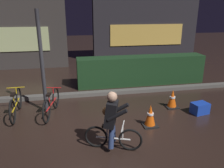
{
  "coord_description": "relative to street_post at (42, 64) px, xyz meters",
  "views": [
    {
      "loc": [
        -0.83,
        -4.79,
        2.74
      ],
      "look_at": [
        0.2,
        0.6,
        0.9
      ],
      "focal_mm": 36.16,
      "sensor_mm": 36.0,
      "label": 1
    }
  ],
  "objects": [
    {
      "name": "storefront_right",
      "position": [
        4.87,
        6.0,
        0.94
      ],
      "size": [
        5.72,
        0.54,
        4.65
      ],
      "color": "#262328",
      "rests_on": "ground"
    },
    {
      "name": "sidewalk_curb",
      "position": [
        1.55,
        1.0,
        -1.31
      ],
      "size": [
        12.0,
        0.24,
        0.12
      ],
      "primitive_type": "cube",
      "color": "#56544F",
      "rests_on": "ground"
    },
    {
      "name": "blue_crate",
      "position": [
        4.14,
        -0.9,
        -1.22
      ],
      "size": [
        0.49,
        0.4,
        0.3
      ],
      "primitive_type": "cube",
      "rotation": [
        0.0,
        0.0,
        0.2
      ],
      "color": "#193DB7",
      "rests_on": "ground"
    },
    {
      "name": "storefront_left",
      "position": [
        -2.08,
        5.3,
        0.71
      ],
      "size": [
        5.45,
        0.54,
        4.18
      ],
      "color": "#383330",
      "rests_on": "ground"
    },
    {
      "name": "parked_bike_left_mid",
      "position": [
        -0.76,
        -0.1,
        -1.04
      ],
      "size": [
        0.46,
        1.56,
        0.72
      ],
      "rotation": [
        0.0,
        0.0,
        1.6
      ],
      "color": "black",
      "rests_on": "ground"
    },
    {
      "name": "parked_bike_center_left",
      "position": [
        0.16,
        -0.22,
        -1.05
      ],
      "size": [
        0.46,
        1.48,
        0.7
      ],
      "rotation": [
        0.0,
        0.0,
        1.36
      ],
      "color": "black",
      "rests_on": "ground"
    },
    {
      "name": "cyclist",
      "position": [
        1.47,
        -2.05,
        -0.74
      ],
      "size": [
        1.13,
        0.64,
        1.25
      ],
      "rotation": [
        0.0,
        0.0,
        -0.35
      ],
      "color": "black",
      "rests_on": "ground"
    },
    {
      "name": "hedge_row",
      "position": [
        3.35,
        1.9,
        -0.84
      ],
      "size": [
        4.8,
        0.7,
        1.06
      ],
      "primitive_type": "cube",
      "color": "#19381C",
      "rests_on": "ground"
    },
    {
      "name": "street_post",
      "position": [
        0.0,
        0.0,
        0.0
      ],
      "size": [
        0.1,
        0.1,
        2.74
      ],
      "primitive_type": "cylinder",
      "color": "#2D2D33",
      "rests_on": "ground"
    },
    {
      "name": "ground_plane",
      "position": [
        1.55,
        -1.2,
        -1.37
      ],
      "size": [
        40.0,
        40.0,
        0.0
      ],
      "primitive_type": "plane",
      "color": "black"
    },
    {
      "name": "traffic_cone_near",
      "position": [
        2.56,
        -1.3,
        -1.11
      ],
      "size": [
        0.36,
        0.36,
        0.55
      ],
      "color": "black",
      "rests_on": "ground"
    },
    {
      "name": "traffic_cone_far",
      "position": [
        3.57,
        -0.37,
        -1.11
      ],
      "size": [
        0.36,
        0.36,
        0.54
      ],
      "color": "black",
      "rests_on": "ground"
    }
  ]
}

